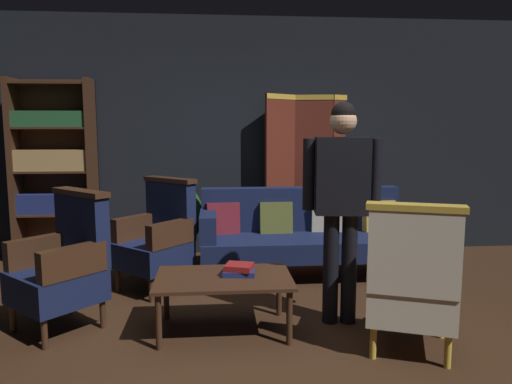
{
  "coord_description": "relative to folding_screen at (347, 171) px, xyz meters",
  "views": [
    {
      "loc": [
        -0.36,
        -3.38,
        1.51
      ],
      "look_at": [
        0.0,
        0.8,
        0.95
      ],
      "focal_mm": 33.88,
      "sensor_mm": 36.0,
      "label": 1
    }
  ],
  "objects": [
    {
      "name": "folding_screen",
      "position": [
        0.0,
        0.0,
        0.0
      ],
      "size": [
        2.11,
        0.53,
        1.9
      ],
      "color": "#5B2319",
      "rests_on": "ground_plane"
    },
    {
      "name": "ground_plane",
      "position": [
        -1.26,
        -2.42,
        -0.99
      ],
      "size": [
        10.0,
        10.0,
        0.0
      ],
      "primitive_type": "plane",
      "color": "#331E11"
    },
    {
      "name": "armchair_gilt_accent",
      "position": [
        -0.32,
        -2.8,
        -0.5
      ],
      "size": [
        0.75,
        0.75,
        1.04
      ],
      "color": "gold",
      "rests_on": "ground_plane"
    },
    {
      "name": "book_red_leather",
      "position": [
        -1.45,
        -2.32,
        -0.5
      ],
      "size": [
        0.24,
        0.22,
        0.04
      ],
      "primitive_type": "cube",
      "rotation": [
        0.0,
        0.0,
        -0.29
      ],
      "color": "maroon",
      "rests_on": "book_navy_cloth"
    },
    {
      "name": "back_wall",
      "position": [
        -1.26,
        0.03,
        0.41
      ],
      "size": [
        7.2,
        0.1,
        2.8
      ],
      "primitive_type": "cube",
      "color": "black",
      "rests_on": "ground_plane"
    },
    {
      "name": "velvet_couch",
      "position": [
        -0.71,
        -0.97,
        -0.53
      ],
      "size": [
        2.12,
        0.78,
        0.88
      ],
      "color": "#382114",
      "rests_on": "ground_plane"
    },
    {
      "name": "coffee_table",
      "position": [
        -1.57,
        -2.35,
        -0.61
      ],
      "size": [
        1.0,
        0.64,
        0.42
      ],
      "color": "#382114",
      "rests_on": "ground_plane"
    },
    {
      "name": "bookshelf",
      "position": [
        -3.41,
        -0.23,
        0.07
      ],
      "size": [
        0.9,
        0.32,
        2.05
      ],
      "color": "#382114",
      "rests_on": "ground_plane"
    },
    {
      "name": "armchair_wing_right",
      "position": [
        -2.76,
        -2.17,
        -0.5
      ],
      "size": [
        0.82,
        0.82,
        1.04
      ],
      "color": "#382114",
      "rests_on": "ground_plane"
    },
    {
      "name": "standing_figure",
      "position": [
        -0.67,
        -2.26,
        0.04
      ],
      "size": [
        0.59,
        0.26,
        1.7
      ],
      "color": "black",
      "rests_on": "ground_plane"
    },
    {
      "name": "armchair_wing_left",
      "position": [
        -2.16,
        -1.32,
        -0.5
      ],
      "size": [
        0.82,
        0.82,
        1.04
      ],
      "color": "#382114",
      "rests_on": "ground_plane"
    },
    {
      "name": "book_navy_cloth",
      "position": [
        -1.45,
        -2.32,
        -0.55
      ],
      "size": [
        0.25,
        0.2,
        0.04
      ],
      "primitive_type": "cube",
      "rotation": [
        0.0,
        0.0,
        -0.11
      ],
      "color": "navy",
      "rests_on": "coffee_table"
    },
    {
      "name": "potted_plant",
      "position": [
        -2.06,
        -0.5,
        -0.46
      ],
      "size": [
        0.62,
        0.62,
        0.92
      ],
      "color": "brown",
      "rests_on": "ground_plane"
    }
  ]
}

